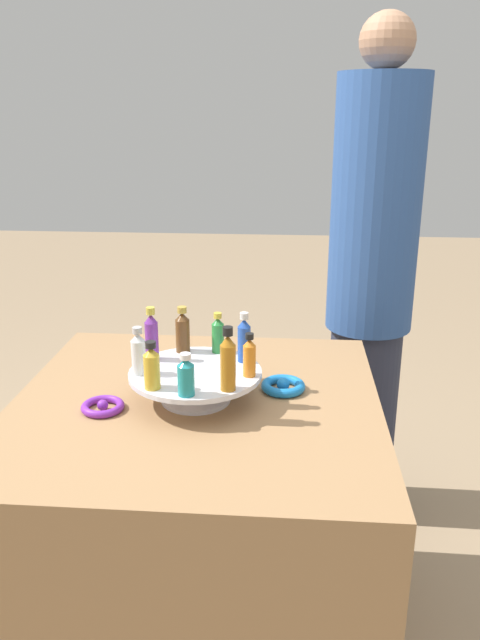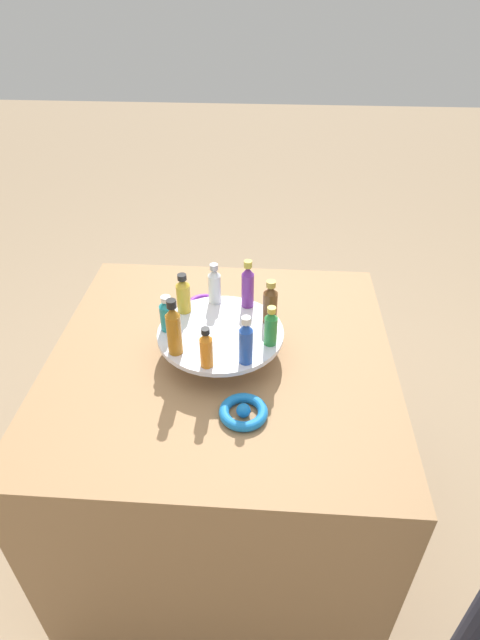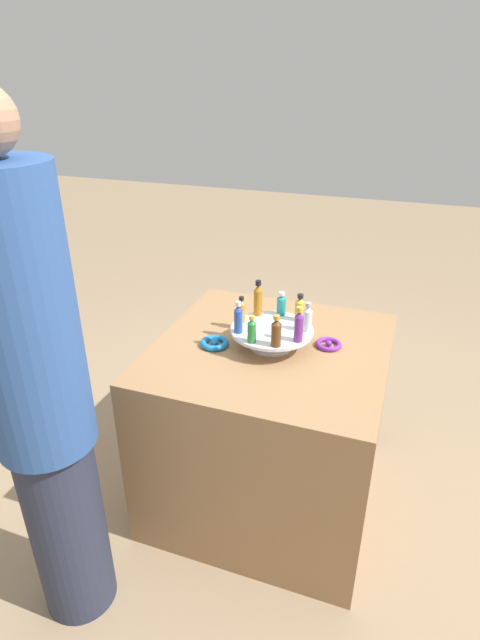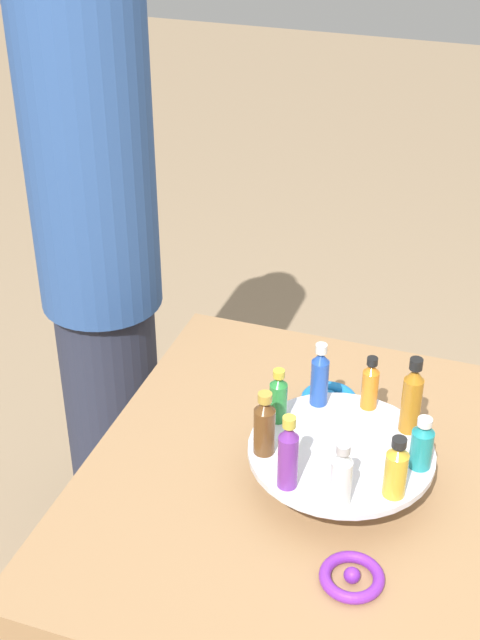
{
  "view_description": "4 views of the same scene",
  "coord_description": "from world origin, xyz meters",
  "px_view_note": "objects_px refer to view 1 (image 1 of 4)",
  "views": [
    {
      "loc": [
        0.21,
        -1.35,
        1.43
      ],
      "look_at": [
        0.1,
        0.14,
        0.92
      ],
      "focal_mm": 35.0,
      "sensor_mm": 36.0,
      "label": 1
    },
    {
      "loc": [
        0.99,
        0.12,
        1.6
      ],
      "look_at": [
        0.04,
        0.05,
        0.9
      ],
      "focal_mm": 28.0,
      "sensor_mm": 36.0,
      "label": 2
    },
    {
      "loc": [
        -0.45,
        1.63,
        1.72
      ],
      "look_at": [
        0.09,
        0.12,
        0.92
      ],
      "focal_mm": 28.0,
      "sensor_mm": 36.0,
      "label": 3
    },
    {
      "loc": [
        -1.16,
        -0.22,
        1.81
      ],
      "look_at": [
        0.17,
        0.24,
        0.94
      ],
      "focal_mm": 50.0,
      "sensor_mm": 36.0,
      "label": 4
    }
  ],
  "objects_px": {
    "bottle_gold": "(152,367)",
    "person_figure": "(370,285)",
    "bottle_amber": "(228,361)",
    "bottle_green": "(218,334)",
    "display_stand": "(196,380)",
    "bottle_brown": "(183,331)",
    "bottle_teal": "(188,376)",
    "ribbon_bow_blue": "(283,386)",
    "bottle_orange": "(249,356)",
    "bottle_purple": "(152,336)",
    "bottle_clear": "(138,353)",
    "bottle_blue": "(244,339)",
    "ribbon_bow_purple": "(103,406)"
  },
  "relations": [
    {
      "from": "bottle_blue",
      "to": "ribbon_bow_blue",
      "type": "bearing_deg",
      "value": 0.64
    },
    {
      "from": "bottle_amber",
      "to": "bottle_teal",
      "type": "xyz_separation_m",
      "value": [
        -0.08,
        -0.03,
        -0.02
      ]
    },
    {
      "from": "bottle_green",
      "to": "bottle_teal",
      "type": "bearing_deg",
      "value": -97.89
    },
    {
      "from": "bottle_purple",
      "to": "display_stand",
      "type": "bearing_deg",
      "value": -27.89
    },
    {
      "from": "display_stand",
      "to": "person_figure",
      "type": "distance_m",
      "value": 0.86
    },
    {
      "from": "bottle_amber",
      "to": "bottle_purple",
      "type": "relative_size",
      "value": 1.08
    },
    {
      "from": "bottle_amber",
      "to": "bottle_gold",
      "type": "height_order",
      "value": "bottle_amber"
    },
    {
      "from": "bottle_green",
      "to": "bottle_gold",
      "type": "height_order",
      "value": "bottle_gold"
    },
    {
      "from": "bottle_orange",
      "to": "ribbon_bow_blue",
      "type": "xyz_separation_m",
      "value": [
        0.08,
        0.09,
        -0.11
      ]
    },
    {
      "from": "bottle_purple",
      "to": "ribbon_bow_blue",
      "type": "bearing_deg",
      "value": 1.67
    },
    {
      "from": "bottle_orange",
      "to": "bottle_teal",
      "type": "relative_size",
      "value": 1.09
    },
    {
      "from": "bottle_brown",
      "to": "bottle_teal",
      "type": "relative_size",
      "value": 1.24
    },
    {
      "from": "bottle_amber",
      "to": "bottle_clear",
      "type": "distance_m",
      "value": 0.23
    },
    {
      "from": "bottle_blue",
      "to": "bottle_green",
      "type": "xyz_separation_m",
      "value": [
        -0.07,
        0.06,
        -0.01
      ]
    },
    {
      "from": "bottle_clear",
      "to": "ribbon_bow_purple",
      "type": "xyz_separation_m",
      "value": [
        -0.08,
        -0.04,
        -0.12
      ]
    },
    {
      "from": "bottle_teal",
      "to": "ribbon_bow_blue",
      "type": "bearing_deg",
      "value": 44.7
    },
    {
      "from": "bottle_green",
      "to": "bottle_purple",
      "type": "relative_size",
      "value": 0.77
    },
    {
      "from": "person_figure",
      "to": "bottle_gold",
      "type": "bearing_deg",
      "value": -0.39
    },
    {
      "from": "bottle_brown",
      "to": "ribbon_bow_purple",
      "type": "distance_m",
      "value": 0.28
    },
    {
      "from": "bottle_purple",
      "to": "ribbon_bow_purple",
      "type": "xyz_separation_m",
      "value": [
        -0.09,
        -0.13,
        -0.13
      ]
    },
    {
      "from": "bottle_blue",
      "to": "ribbon_bow_purple",
      "type": "distance_m",
      "value": 0.37
    },
    {
      "from": "bottle_brown",
      "to": "bottle_blue",
      "type": "bearing_deg",
      "value": -17.89
    },
    {
      "from": "person_figure",
      "to": "bottle_clear",
      "type": "bearing_deg",
      "value": -5.35
    },
    {
      "from": "display_stand",
      "to": "bottle_gold",
      "type": "distance_m",
      "value": 0.15
    },
    {
      "from": "bottle_amber",
      "to": "ribbon_bow_blue",
      "type": "relative_size",
      "value": 1.33
    },
    {
      "from": "bottle_orange",
      "to": "bottle_teal",
      "type": "bearing_deg",
      "value": -137.89
    },
    {
      "from": "bottle_amber",
      "to": "person_figure",
      "type": "distance_m",
      "value": 0.9
    },
    {
      "from": "bottle_amber",
      "to": "bottle_brown",
      "type": "bearing_deg",
      "value": 122.11
    },
    {
      "from": "bottle_green",
      "to": "bottle_gold",
      "type": "bearing_deg",
      "value": -117.89
    },
    {
      "from": "bottle_orange",
      "to": "bottle_blue",
      "type": "relative_size",
      "value": 0.83
    },
    {
      "from": "ribbon_bow_purple",
      "to": "bottle_teal",
      "type": "bearing_deg",
      "value": -15.74
    },
    {
      "from": "bottle_orange",
      "to": "bottle_teal",
      "type": "xyz_separation_m",
      "value": [
        -0.13,
        -0.11,
        -0.0
      ]
    },
    {
      "from": "bottle_amber",
      "to": "bottle_blue",
      "type": "relative_size",
      "value": 1.17
    },
    {
      "from": "bottle_teal",
      "to": "person_figure",
      "type": "relative_size",
      "value": 0.06
    },
    {
      "from": "bottle_orange",
      "to": "ribbon_bow_blue",
      "type": "distance_m",
      "value": 0.16
    },
    {
      "from": "bottle_gold",
      "to": "bottle_blue",
      "type": "bearing_deg",
      "value": 42.11
    },
    {
      "from": "ribbon_bow_blue",
      "to": "display_stand",
      "type": "bearing_deg",
      "value": -161.27
    },
    {
      "from": "display_stand",
      "to": "bottle_brown",
      "type": "relative_size",
      "value": 2.65
    },
    {
      "from": "display_stand",
      "to": "bottle_green",
      "type": "xyz_separation_m",
      "value": [
        0.04,
        0.13,
        0.07
      ]
    },
    {
      "from": "bottle_amber",
      "to": "ribbon_bow_blue",
      "type": "bearing_deg",
      "value": 54.27
    },
    {
      "from": "bottle_blue",
      "to": "ribbon_bow_blue",
      "type": "xyz_separation_m",
      "value": [
        0.1,
        0.0,
        -0.12
      ]
    },
    {
      "from": "bottle_orange",
      "to": "person_figure",
      "type": "bearing_deg",
      "value": 63.39
    },
    {
      "from": "bottle_blue",
      "to": "person_figure",
      "type": "bearing_deg",
      "value": 59.04
    },
    {
      "from": "bottle_gold",
      "to": "ribbon_bow_blue",
      "type": "xyz_separation_m",
      "value": [
        0.29,
        0.17,
        -0.12
      ]
    },
    {
      "from": "display_stand",
      "to": "ribbon_bow_blue",
      "type": "distance_m",
      "value": 0.22
    },
    {
      "from": "bottle_purple",
      "to": "bottle_clear",
      "type": "relative_size",
      "value": 1.17
    },
    {
      "from": "display_stand",
      "to": "bottle_amber",
      "type": "bearing_deg",
      "value": -47.89
    },
    {
      "from": "bottle_blue",
      "to": "person_figure",
      "type": "height_order",
      "value": "person_figure"
    },
    {
      "from": "bottle_gold",
      "to": "person_figure",
      "type": "bearing_deg",
      "value": 54.68
    },
    {
      "from": "bottle_amber",
      "to": "bottle_green",
      "type": "relative_size",
      "value": 1.4
    }
  ]
}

